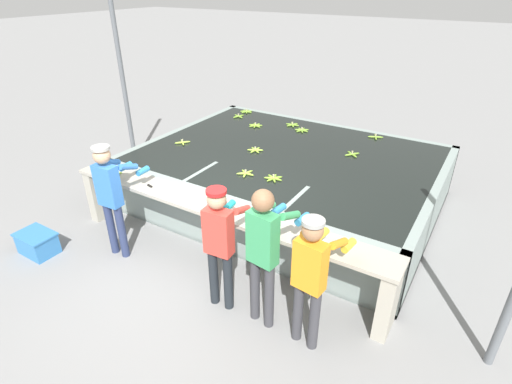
% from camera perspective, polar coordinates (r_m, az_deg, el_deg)
% --- Properties ---
extents(ground_plane, '(80.00, 80.00, 0.00)m').
position_cam_1_polar(ground_plane, '(5.58, -6.96, -11.05)').
color(ground_plane, gray).
rests_on(ground_plane, ground).
extents(wash_tank, '(4.85, 3.69, 0.91)m').
position_cam_1_polar(wash_tank, '(6.96, 4.45, 2.05)').
color(wash_tank, gray).
rests_on(wash_tank, ground).
extents(work_ledge, '(4.85, 0.45, 0.91)m').
position_cam_1_polar(work_ledge, '(5.34, -5.88, -4.34)').
color(work_ledge, '#A8A393').
rests_on(work_ledge, ground).
extents(worker_0, '(0.44, 0.73, 1.65)m').
position_cam_1_polar(worker_0, '(5.66, -20.02, 0.11)').
color(worker_0, navy).
rests_on(worker_0, ground).
extents(worker_1, '(0.44, 0.73, 1.58)m').
position_cam_1_polar(worker_1, '(4.50, -5.11, -6.56)').
color(worker_1, '#1E2328').
rests_on(worker_1, ground).
extents(worker_2, '(0.46, 0.74, 1.72)m').
position_cam_1_polar(worker_2, '(4.22, 1.21, -7.76)').
color(worker_2, '#38383D').
rests_on(worker_2, ground).
extents(worker_3, '(0.46, 0.73, 1.57)m').
position_cam_1_polar(worker_3, '(4.07, 7.88, -11.23)').
color(worker_3, '#38383D').
rests_on(worker_3, ground).
extents(banana_bunch_floating_0, '(0.28, 0.28, 0.08)m').
position_cam_1_polar(banana_bunch_floating_0, '(8.04, -0.08, 9.49)').
color(banana_bunch_floating_0, '#7FAD33').
rests_on(banana_bunch_floating_0, wash_tank).
extents(banana_bunch_floating_1, '(0.28, 0.28, 0.08)m').
position_cam_1_polar(banana_bunch_floating_1, '(8.93, -1.40, 11.43)').
color(banana_bunch_floating_1, '#75A333').
rests_on(banana_bunch_floating_1, wash_tank).
extents(banana_bunch_floating_2, '(0.24, 0.24, 0.08)m').
position_cam_1_polar(banana_bunch_floating_2, '(7.29, -10.46, 7.00)').
color(banana_bunch_floating_2, '#9EC642').
rests_on(banana_bunch_floating_2, wash_tank).
extents(banana_bunch_floating_3, '(0.28, 0.27, 0.08)m').
position_cam_1_polar(banana_bunch_floating_3, '(8.11, 5.22, 9.55)').
color(banana_bunch_floating_3, '#75A333').
rests_on(banana_bunch_floating_3, wash_tank).
extents(banana_bunch_floating_4, '(0.27, 0.28, 0.08)m').
position_cam_1_polar(banana_bunch_floating_4, '(5.86, 2.52, 2.00)').
color(banana_bunch_floating_4, '#7FAD33').
rests_on(banana_bunch_floating_4, wash_tank).
extents(banana_bunch_floating_5, '(0.24, 0.24, 0.08)m').
position_cam_1_polar(banana_bunch_floating_5, '(6.86, 13.57, 5.28)').
color(banana_bunch_floating_5, '#75A333').
rests_on(banana_bunch_floating_5, wash_tank).
extents(banana_bunch_floating_6, '(0.28, 0.28, 0.08)m').
position_cam_1_polar(banana_bunch_floating_6, '(7.83, 6.56, 8.78)').
color(banana_bunch_floating_6, '#75A333').
rests_on(banana_bunch_floating_6, wash_tank).
extents(banana_bunch_floating_7, '(0.28, 0.28, 0.08)m').
position_cam_1_polar(banana_bunch_floating_7, '(8.61, -2.52, 10.76)').
color(banana_bunch_floating_7, '#75A333').
rests_on(banana_bunch_floating_7, wash_tank).
extents(banana_bunch_floating_8, '(0.26, 0.28, 0.08)m').
position_cam_1_polar(banana_bunch_floating_8, '(6.84, -0.11, 6.03)').
color(banana_bunch_floating_8, '#93BC3D').
rests_on(banana_bunch_floating_8, wash_tank).
extents(banana_bunch_floating_9, '(0.27, 0.28, 0.08)m').
position_cam_1_polar(banana_bunch_floating_9, '(6.00, -1.49, 2.69)').
color(banana_bunch_floating_9, '#93BC3D').
rests_on(banana_bunch_floating_9, wash_tank).
extents(banana_bunch_floating_10, '(0.27, 0.27, 0.08)m').
position_cam_1_polar(banana_bunch_floating_10, '(7.75, 16.70, 7.55)').
color(banana_bunch_floating_10, '#75A333').
rests_on(banana_bunch_floating_10, wash_tank).
extents(banana_bunch_ledge_0, '(0.27, 0.28, 0.08)m').
position_cam_1_polar(banana_bunch_ledge_0, '(5.21, -5.28, -1.63)').
color(banana_bunch_ledge_0, '#7FAD33').
rests_on(banana_bunch_ledge_0, work_ledge).
extents(banana_bunch_ledge_1, '(0.28, 0.27, 0.08)m').
position_cam_1_polar(banana_bunch_ledge_1, '(6.32, -19.77, 2.36)').
color(banana_bunch_ledge_1, '#9EC642').
rests_on(banana_bunch_ledge_1, work_ledge).
extents(knife_0, '(0.35, 0.11, 0.02)m').
position_cam_1_polar(knife_0, '(5.79, -14.56, 0.62)').
color(knife_0, silver).
rests_on(knife_0, work_ledge).
extents(knife_1, '(0.33, 0.17, 0.02)m').
position_cam_1_polar(knife_1, '(4.56, 7.30, -6.78)').
color(knife_1, silver).
rests_on(knife_1, work_ledge).
extents(crate, '(0.55, 0.39, 0.32)m').
position_cam_1_polar(crate, '(6.56, -28.76, -6.41)').
color(crate, '#3375B7').
rests_on(crate, ground).
extents(support_post_left, '(0.09, 0.09, 3.20)m').
position_cam_1_polar(support_post_left, '(8.57, -18.35, 14.01)').
color(support_post_left, slate).
rests_on(support_post_left, ground).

